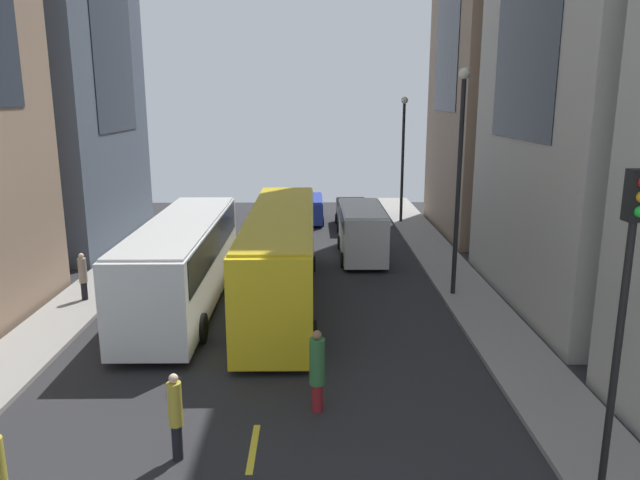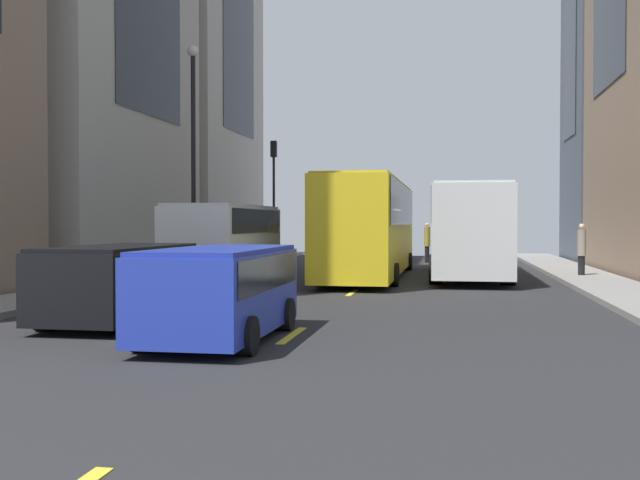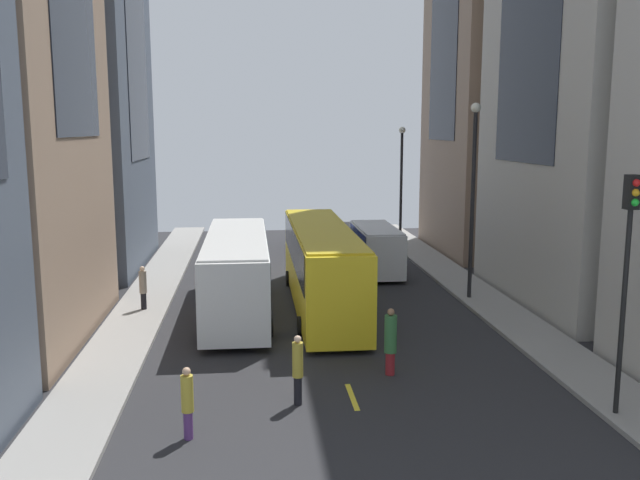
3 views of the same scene
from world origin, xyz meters
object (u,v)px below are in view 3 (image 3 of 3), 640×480
(city_bus_white, at_px, (237,267))
(traffic_light_near_corner, at_px, (628,252))
(pedestrian_crossing_near, at_px, (298,368))
(pedestrian_crossing_mid, at_px, (143,286))
(streetcar_yellow, at_px, (321,260))
(car_black_1, at_px, (356,236))
(pedestrian_walking_far, at_px, (390,340))
(car_blue_0, at_px, (311,232))
(pedestrian_waiting_curb, at_px, (187,401))
(delivery_van_white, at_px, (376,246))

(city_bus_white, xyz_separation_m, traffic_light_near_corner, (10.46, -11.90, 2.60))
(pedestrian_crossing_near, bearing_deg, pedestrian_crossing_mid, 49.99)
(streetcar_yellow, relative_size, car_black_1, 3.00)
(city_bus_white, bearing_deg, car_black_1, 62.80)
(pedestrian_walking_far, distance_m, pedestrian_crossing_mid, 12.33)
(streetcar_yellow, bearing_deg, pedestrian_walking_far, -81.23)
(streetcar_yellow, bearing_deg, traffic_light_near_corner, -61.44)
(pedestrian_crossing_mid, relative_size, traffic_light_near_corner, 0.29)
(car_blue_0, bearing_deg, pedestrian_walking_far, -89.13)
(car_blue_0, relative_size, pedestrian_crossing_mid, 2.34)
(pedestrian_waiting_curb, bearing_deg, pedestrian_crossing_mid, 35.53)
(streetcar_yellow, xyz_separation_m, car_black_1, (3.70, 13.80, -1.19))
(pedestrian_waiting_curb, height_order, traffic_light_near_corner, traffic_light_near_corner)
(traffic_light_near_corner, bearing_deg, car_black_1, 96.70)
(delivery_van_white, height_order, car_black_1, delivery_van_white)
(pedestrian_crossing_near, bearing_deg, delivery_van_white, 3.13)
(streetcar_yellow, distance_m, car_blue_0, 15.75)
(delivery_van_white, bearing_deg, streetcar_yellow, -119.09)
(pedestrian_waiting_curb, distance_m, pedestrian_crossing_near, 3.48)
(delivery_van_white, bearing_deg, car_black_1, 89.93)
(pedestrian_crossing_mid, xyz_separation_m, pedestrian_waiting_curb, (2.97, -12.39, -0.13))
(pedestrian_crossing_near, bearing_deg, city_bus_white, 31.33)
(car_blue_0, relative_size, traffic_light_near_corner, 0.68)
(delivery_van_white, bearing_deg, pedestrian_crossing_near, -107.57)
(pedestrian_walking_far, bearing_deg, streetcar_yellow, -150.88)
(car_black_1, height_order, pedestrian_crossing_mid, pedestrian_crossing_mid)
(car_blue_0, distance_m, pedestrian_crossing_mid, 18.04)
(city_bus_white, relative_size, pedestrian_crossing_near, 5.58)
(traffic_light_near_corner, bearing_deg, pedestrian_walking_far, 144.53)
(pedestrian_crossing_near, bearing_deg, streetcar_yellow, 11.18)
(delivery_van_white, distance_m, pedestrian_crossing_mid, 13.25)
(car_black_1, bearing_deg, streetcar_yellow, -104.99)
(delivery_van_white, bearing_deg, city_bus_white, -135.71)
(pedestrian_crossing_mid, bearing_deg, delivery_van_white, -172.63)
(city_bus_white, bearing_deg, traffic_light_near_corner, -48.66)
(city_bus_white, height_order, pedestrian_crossing_near, city_bus_white)
(streetcar_yellow, relative_size, delivery_van_white, 2.31)
(car_black_1, xyz_separation_m, pedestrian_crossing_near, (-5.48, -24.47, 0.17))
(delivery_van_white, bearing_deg, pedestrian_walking_far, -98.85)
(city_bus_white, relative_size, pedestrian_walking_far, 5.24)
(car_black_1, xyz_separation_m, pedestrian_walking_far, (-2.37, -22.37, 0.21))
(streetcar_yellow, xyz_separation_m, pedestrian_crossing_mid, (-7.68, -0.15, -0.98))
(car_black_1, bearing_deg, delivery_van_white, -90.07)
(delivery_van_white, xyz_separation_m, pedestrian_walking_far, (-2.37, -15.20, -0.37))
(city_bus_white, distance_m, pedestrian_crossing_mid, 4.11)
(delivery_van_white, distance_m, pedestrian_crossing_near, 18.14)
(city_bus_white, height_order, pedestrian_walking_far, city_bus_white)
(traffic_light_near_corner, bearing_deg, city_bus_white, 131.34)
(pedestrian_waiting_curb, bearing_deg, city_bus_white, 17.13)
(traffic_light_near_corner, bearing_deg, pedestrian_waiting_curb, -179.58)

